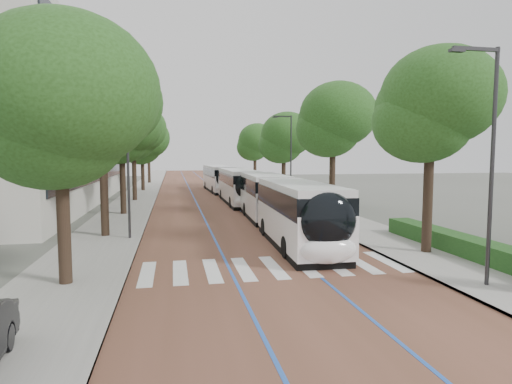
{
  "coord_description": "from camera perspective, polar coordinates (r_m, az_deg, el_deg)",
  "views": [
    {
      "loc": [
        -3.76,
        -15.61,
        4.59
      ],
      "look_at": [
        1.02,
        8.96,
        2.4
      ],
      "focal_mm": 30.0,
      "sensor_mm": 36.0,
      "label": 1
    }
  ],
  "objects": [
    {
      "name": "ground",
      "position": [
        16.7,
        2.48,
        -10.96
      ],
      "size": [
        160.0,
        160.0,
        0.0
      ],
      "primitive_type": "plane",
      "color": "#51544C",
      "rests_on": "ground"
    },
    {
      "name": "road",
      "position": [
        55.93,
        -7.13,
        0.26
      ],
      "size": [
        11.0,
        140.0,
        0.02
      ],
      "primitive_type": "cube",
      "color": "brown",
      "rests_on": "ground"
    },
    {
      "name": "sidewalk_left",
      "position": [
        55.92,
        -14.82,
        0.19
      ],
      "size": [
        4.0,
        140.0,
        0.12
      ],
      "primitive_type": "cube",
      "color": "gray",
      "rests_on": "ground"
    },
    {
      "name": "sidewalk_right",
      "position": [
        56.92,
        0.42,
        0.44
      ],
      "size": [
        4.0,
        140.0,
        0.12
      ],
      "primitive_type": "cube",
      "color": "gray",
      "rests_on": "ground"
    },
    {
      "name": "kerb_left",
      "position": [
        55.83,
        -12.87,
        0.22
      ],
      "size": [
        0.2,
        140.0,
        0.14
      ],
      "primitive_type": "cube",
      "color": "gray",
      "rests_on": "ground"
    },
    {
      "name": "kerb_right",
      "position": [
        56.58,
        -1.46,
        0.41
      ],
      "size": [
        0.2,
        140.0,
        0.14
      ],
      "primitive_type": "cube",
      "color": "gray",
      "rests_on": "ground"
    },
    {
      "name": "zebra_crossing",
      "position": [
        17.68,
        2.35,
        -9.97
      ],
      "size": [
        10.55,
        3.6,
        0.01
      ],
      "color": "silver",
      "rests_on": "ground"
    },
    {
      "name": "lane_line_left",
      "position": [
        55.84,
        -8.77,
        0.25
      ],
      "size": [
        0.12,
        126.0,
        0.01
      ],
      "primitive_type": "cube",
      "color": "blue",
      "rests_on": "road"
    },
    {
      "name": "lane_line_right",
      "position": [
        56.06,
        -5.5,
        0.3
      ],
      "size": [
        0.12,
        126.0,
        0.01
      ],
      "primitive_type": "cube",
      "color": "blue",
      "rests_on": "road"
    },
    {
      "name": "hedge",
      "position": [
        20.64,
        28.08,
        -6.97
      ],
      "size": [
        1.2,
        14.0,
        0.8
      ],
      "primitive_type": "cube",
      "color": "#143C15",
      "rests_on": "sidewalk_right"
    },
    {
      "name": "streetlight_near",
      "position": [
        16.34,
        28.56,
        5.2
      ],
      "size": [
        1.82,
        0.2,
        8.0
      ],
      "color": "#2D2C2F",
      "rests_on": "sidewalk_right"
    },
    {
      "name": "streetlight_far",
      "position": [
        39.02,
        4.43,
        5.32
      ],
      "size": [
        1.82,
        0.2,
        8.0
      ],
      "color": "#2D2C2F",
      "rests_on": "sidewalk_right"
    },
    {
      "name": "lamp_post_left",
      "position": [
        23.73,
        -16.71,
        3.65
      ],
      "size": [
        0.14,
        0.14,
        8.0
      ],
      "primitive_type": "cylinder",
      "color": "#2D2C2F",
      "rests_on": "sidewalk_left"
    },
    {
      "name": "trees_left",
      "position": [
        41.02,
        -16.37,
        7.28
      ],
      "size": [
        6.3,
        61.08,
        9.37
      ],
      "color": "black",
      "rests_on": "ground"
    },
    {
      "name": "trees_right",
      "position": [
        39.49,
        5.92,
        7.62
      ],
      "size": [
        5.56,
        47.29,
        9.25
      ],
      "color": "black",
      "rests_on": "ground"
    },
    {
      "name": "lead_bus",
      "position": [
        25.08,
        3.43,
        -1.79
      ],
      "size": [
        3.14,
        18.47,
        3.2
      ],
      "rotation": [
        0.0,
        0.0,
        -0.03
      ],
      "color": "black",
      "rests_on": "ground"
    },
    {
      "name": "bus_queued_0",
      "position": [
        40.15,
        -2.32,
        0.76
      ],
      "size": [
        2.58,
        12.41,
        3.2
      ],
      "rotation": [
        0.0,
        0.0,
        -0.0
      ],
      "color": "white",
      "rests_on": "ground"
    },
    {
      "name": "bus_queued_1",
      "position": [
        53.4,
        -4.98,
        1.8
      ],
      "size": [
        2.99,
        12.48,
        3.2
      ],
      "rotation": [
        0.0,
        0.0,
        0.04
      ],
      "color": "white",
      "rests_on": "ground"
    }
  ]
}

